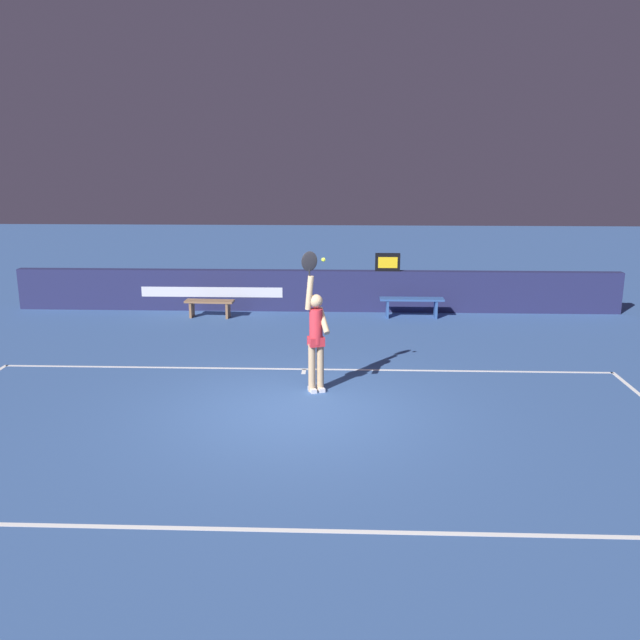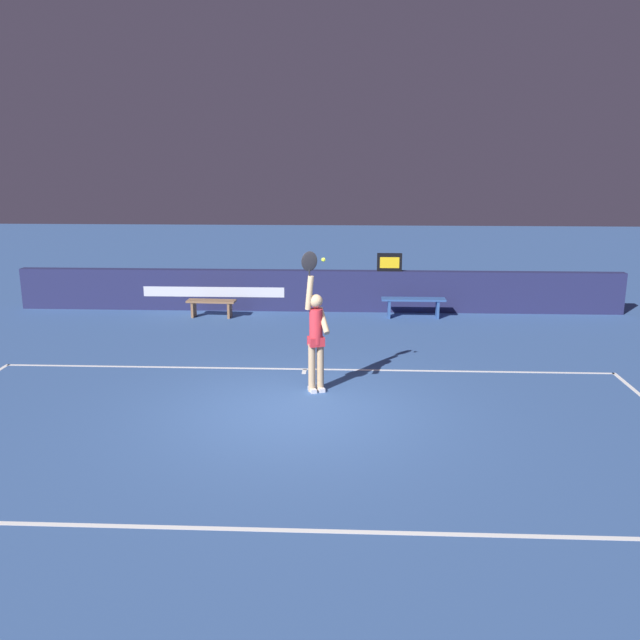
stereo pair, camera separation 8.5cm
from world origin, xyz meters
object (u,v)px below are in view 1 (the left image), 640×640
tennis_player (316,334)px  courtside_bench_near (412,303)px  speed_display (388,262)px  courtside_bench_far (210,305)px  tennis_ball (323,260)px

tennis_player → courtside_bench_near: tennis_player is taller
speed_display → courtside_bench_near: speed_display is taller
tennis_player → courtside_bench_far: (-2.96, 5.46, -0.70)m
tennis_player → tennis_ball: 1.31m
courtside_bench_far → tennis_player: bearing=-61.5°
courtside_bench_near → courtside_bench_far: 5.17m
speed_display → tennis_ball: tennis_ball is taller
tennis_player → courtside_bench_far: bearing=118.5°
tennis_player → tennis_ball: size_ratio=37.02×
speed_display → tennis_ball: bearing=-103.2°
courtside_bench_near → tennis_ball: bearing=-110.2°
tennis_player → courtside_bench_near: 6.07m
courtside_bench_near → tennis_player: bearing=-111.4°
speed_display → tennis_ball: size_ratio=9.60×
tennis_player → courtside_bench_near: bearing=68.6°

